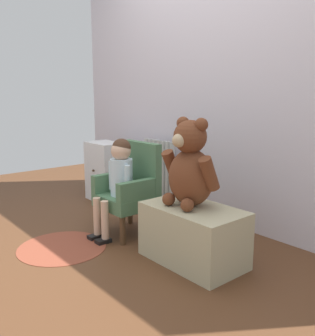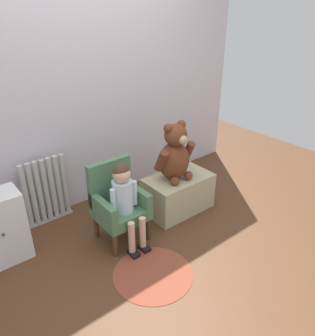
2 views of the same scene
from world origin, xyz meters
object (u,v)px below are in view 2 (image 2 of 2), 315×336
at_px(child_armchair, 118,202).
at_px(large_teddy_bear, 175,155).
at_px(radiator, 46,191).
at_px(floor_rug, 153,274).
at_px(child_figure, 124,194).
at_px(low_bench, 178,193).

xyz_separation_m(child_armchair, large_teddy_bear, (0.64, 0.00, 0.26)).
height_order(radiator, child_armchair, child_armchair).
bearing_deg(child_armchair, floor_rug, -96.33).
distance_m(child_armchair, large_teddy_bear, 0.70).
relative_size(child_figure, floor_rug, 1.20).
relative_size(child_armchair, large_teddy_bear, 1.25).
relative_size(child_figure, large_teddy_bear, 1.32).
distance_m(radiator, child_figure, 0.84).
relative_size(radiator, child_armchair, 0.91).
bearing_deg(radiator, floor_rug, -74.50).
xyz_separation_m(radiator, floor_rug, (0.33, -1.18, -0.32)).
relative_size(radiator, floor_rug, 1.03).
bearing_deg(floor_rug, radiator, 105.50).
bearing_deg(low_bench, child_figure, -171.76).
xyz_separation_m(child_figure, floor_rug, (-0.06, -0.45, -0.49)).
bearing_deg(large_teddy_bear, child_figure, -170.16).
relative_size(large_teddy_bear, floor_rug, 0.91).
bearing_deg(child_figure, floor_rug, -97.86).
bearing_deg(child_figure, large_teddy_bear, 9.84).
height_order(radiator, floor_rug, radiator).
relative_size(low_bench, floor_rug, 1.05).
height_order(radiator, large_teddy_bear, large_teddy_bear).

